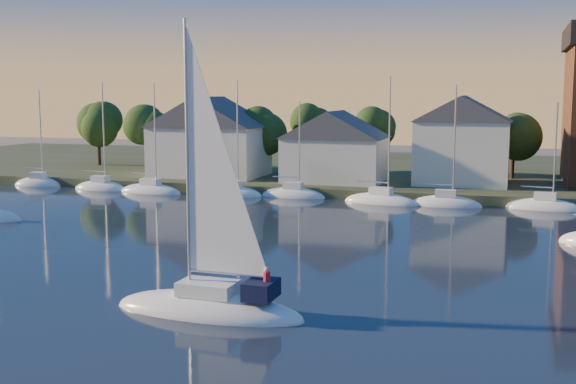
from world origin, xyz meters
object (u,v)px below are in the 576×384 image
at_px(clubhouse_west, 210,135).
at_px(hero_sailboat, 211,301).
at_px(clubhouse_centre, 335,145).
at_px(clubhouse_east, 462,139).

height_order(clubhouse_west, hero_sailboat, hero_sailboat).
relative_size(clubhouse_west, clubhouse_centre, 1.18).
bearing_deg(clubhouse_centre, hero_sailboat, -83.63).
bearing_deg(clubhouse_west, clubhouse_east, 1.91).
distance_m(clubhouse_centre, clubhouse_east, 14.17).
relative_size(clubhouse_centre, clubhouse_east, 1.10).
xyz_separation_m(clubhouse_west, clubhouse_east, (30.00, 1.00, 0.07)).
relative_size(clubhouse_west, clubhouse_east, 1.30).
distance_m(clubhouse_centre, hero_sailboat, 47.86).
distance_m(clubhouse_west, hero_sailboat, 53.09).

